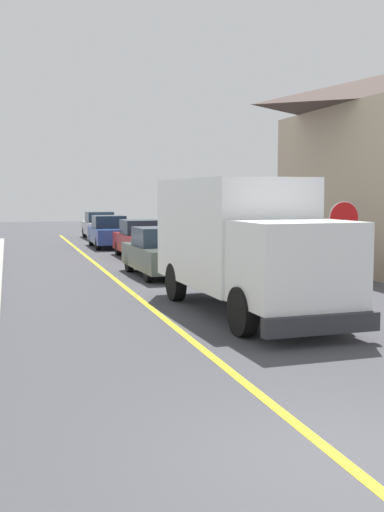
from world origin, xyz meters
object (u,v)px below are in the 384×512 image
(stop_sign, at_px, (344,233))
(parked_car_near, at_px, (160,253))
(box_truck, at_px, (242,238))
(parked_car_mid, at_px, (142,240))
(parked_van_across, at_px, (281,256))
(parked_car_far, at_px, (109,232))
(parked_car_furthest, at_px, (100,226))

(stop_sign, bearing_deg, parked_car_near, 112.17)
(box_truck, height_order, parked_car_mid, box_truck)
(parked_car_mid, relative_size, parked_van_across, 1.00)
(box_truck, xyz_separation_m, parked_van_across, (3.18, 4.84, -0.97))
(parked_car_near, distance_m, parked_car_mid, 6.36)
(box_truck, height_order, parked_car_far, box_truck)
(parked_car_near, bearing_deg, parked_van_across, -31.61)
(parked_van_across, height_order, stop_sign, stop_sign)
(parked_car_near, bearing_deg, box_truck, -87.06)
(box_truck, distance_m, parked_car_near, 7.10)
(parked_car_far, distance_m, parked_car_furthest, 6.87)
(box_truck, xyz_separation_m, parked_car_furthest, (0.17, 25.93, -0.97))
(parked_car_near, height_order, stop_sign, stop_sign)
(box_truck, distance_m, parked_car_far, 19.11)
(parked_van_across, xyz_separation_m, stop_sign, (-0.58, -5.09, 1.06))
(parked_car_furthest, bearing_deg, box_truck, -90.37)
(parked_car_near, bearing_deg, parked_car_mid, 84.26)
(parked_van_across, bearing_deg, box_truck, -123.28)
(parked_car_near, height_order, parked_car_far, same)
(parked_car_near, relative_size, stop_sign, 1.69)
(box_truck, height_order, parked_car_furthest, box_truck)
(parked_car_near, xyz_separation_m, parked_van_across, (3.54, -2.18, 0.00))
(box_truck, relative_size, parked_car_mid, 1.64)
(parked_car_furthest, xyz_separation_m, stop_sign, (2.43, -26.19, 1.06))
(parked_car_furthest, bearing_deg, stop_sign, -84.69)
(box_truck, distance_m, parked_van_across, 5.87)
(parked_car_furthest, height_order, stop_sign, stop_sign)
(stop_sign, bearing_deg, parked_van_across, 83.55)
(parked_van_across, bearing_deg, parked_car_far, 103.65)
(box_truck, height_order, parked_van_across, box_truck)
(stop_sign, bearing_deg, box_truck, 174.49)
(parked_car_far, relative_size, parked_car_furthest, 1.00)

